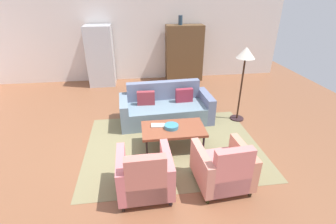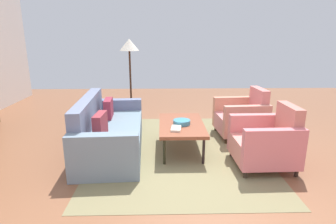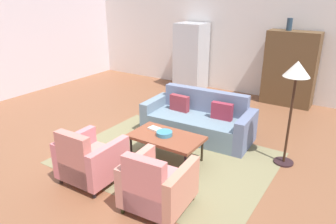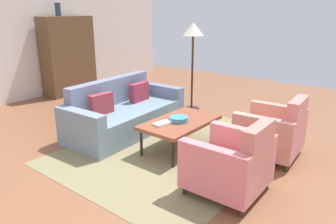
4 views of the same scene
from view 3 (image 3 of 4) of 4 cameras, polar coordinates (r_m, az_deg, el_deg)
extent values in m
plane|color=brown|center=(5.75, -4.21, -6.98)|extent=(11.59, 11.59, 0.00)
cube|color=silver|center=(8.99, 12.71, 12.27)|extent=(9.65, 0.12, 2.80)
cube|color=#7C7450|center=(5.51, -0.02, -8.23)|extent=(3.40, 2.60, 0.01)
cube|color=slate|center=(6.23, 5.25, -2.57)|extent=(1.78, 0.99, 0.42)
cube|color=slate|center=(6.46, 6.67, 0.34)|extent=(1.75, 0.27, 0.86)
cube|color=slate|center=(5.90, 13.77, -3.49)|extent=(0.23, 0.91, 0.62)
cube|color=slate|center=(6.62, -2.27, -0.11)|extent=(0.23, 0.91, 0.62)
cube|color=maroon|center=(6.02, 9.65, 0.16)|extent=(0.41, 0.14, 0.32)
cube|color=maroon|center=(6.36, 2.07, 1.61)|extent=(0.41, 0.14, 0.32)
cylinder|color=black|center=(5.86, -3.16, -4.27)|extent=(0.04, 0.04, 0.39)
cylinder|color=black|center=(5.36, 6.12, -6.90)|extent=(0.04, 0.04, 0.39)
cylinder|color=black|center=(5.46, -6.62, -6.36)|extent=(0.04, 0.04, 0.39)
cylinder|color=black|center=(4.93, 3.09, -9.49)|extent=(0.04, 0.04, 0.39)
cube|color=brown|center=(5.28, -0.32, -4.55)|extent=(1.20, 0.70, 0.05)
cylinder|color=#2E261C|center=(5.48, -13.25, -8.46)|extent=(0.05, 0.05, 0.10)
cylinder|color=black|center=(5.08, -7.65, -10.62)|extent=(0.05, 0.05, 0.10)
cylinder|color=#2D211A|center=(5.10, -18.66, -11.47)|extent=(0.05, 0.05, 0.10)
cylinder|color=#292023|center=(4.66, -13.06, -14.20)|extent=(0.05, 0.05, 0.10)
cube|color=tan|center=(4.96, -13.35, -9.14)|extent=(0.58, 0.81, 0.30)
cube|color=#C47267|center=(4.66, -16.45, -8.22)|extent=(0.56, 0.15, 0.78)
cube|color=#D47278|center=(5.13, -16.21, -6.75)|extent=(0.14, 0.80, 0.56)
cube|color=#CD7575|center=(4.69, -10.48, -8.97)|extent=(0.14, 0.80, 0.56)
cylinder|color=#362516|center=(4.78, -3.18, -12.60)|extent=(0.05, 0.05, 0.10)
cylinder|color=#2E2410|center=(4.52, 4.42, -14.90)|extent=(0.05, 0.05, 0.10)
cylinder|color=#292B12|center=(4.33, -8.14, -16.88)|extent=(0.05, 0.05, 0.10)
cube|color=#CC7979|center=(4.29, -1.72, -13.82)|extent=(0.62, 0.84, 0.30)
cube|color=#D17672|center=(3.92, -4.28, -13.34)|extent=(0.57, 0.18, 0.78)
cube|color=tan|center=(4.37, -5.66, -11.13)|extent=(0.18, 0.81, 0.56)
cube|color=tan|center=(4.08, 2.50, -13.64)|extent=(0.18, 0.81, 0.56)
cylinder|color=teal|center=(5.27, -0.66, -3.87)|extent=(0.27, 0.27, 0.07)
cube|color=beige|center=(5.49, -2.23, -3.07)|extent=(0.27, 0.17, 0.03)
cube|color=brown|center=(8.35, 21.01, 7.24)|extent=(1.20, 0.50, 1.80)
cube|color=#3F2E1F|center=(8.65, 19.46, 7.89)|extent=(0.56, 0.01, 1.51)
cube|color=#472A18|center=(8.54, 23.36, 7.20)|extent=(0.56, 0.01, 1.51)
cylinder|color=#243849|center=(8.22, 20.94, 14.47)|extent=(0.13, 0.13, 0.29)
cube|color=#B7BABF|center=(9.17, 4.14, 9.88)|extent=(0.80, 0.70, 1.85)
cylinder|color=#99999E|center=(9.45, 5.53, 10.74)|extent=(0.02, 0.02, 0.70)
cylinder|color=black|center=(5.70, 19.98, -8.42)|extent=(0.32, 0.32, 0.03)
cylinder|color=#331D12|center=(5.39, 20.95, -1.53)|extent=(0.04, 0.04, 1.45)
cone|color=silver|center=(5.15, 22.17, 7.18)|extent=(0.40, 0.40, 0.24)
camera|label=1|loc=(3.25, -59.37, 13.03)|focal=26.16mm
camera|label=2|loc=(8.11, -25.28, 12.76)|focal=29.87mm
camera|label=4|loc=(6.37, -44.92, 8.86)|focal=34.78mm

